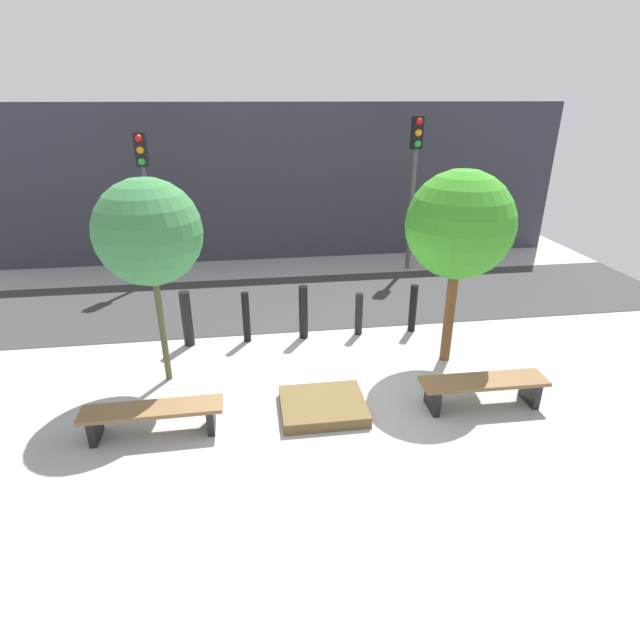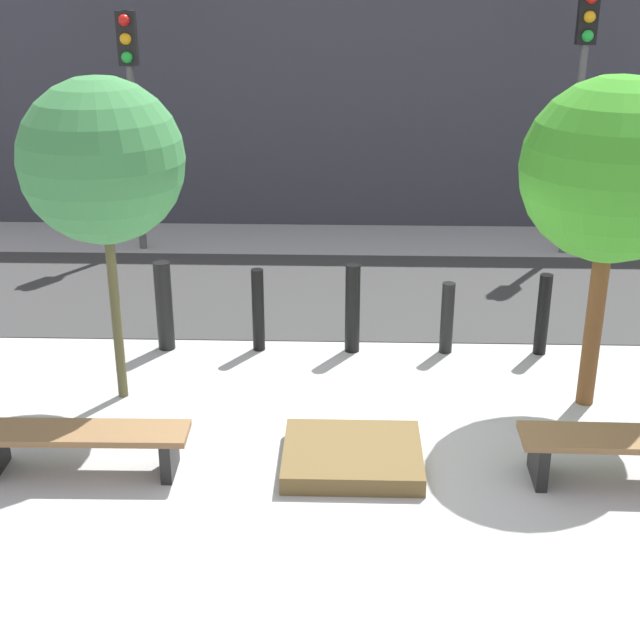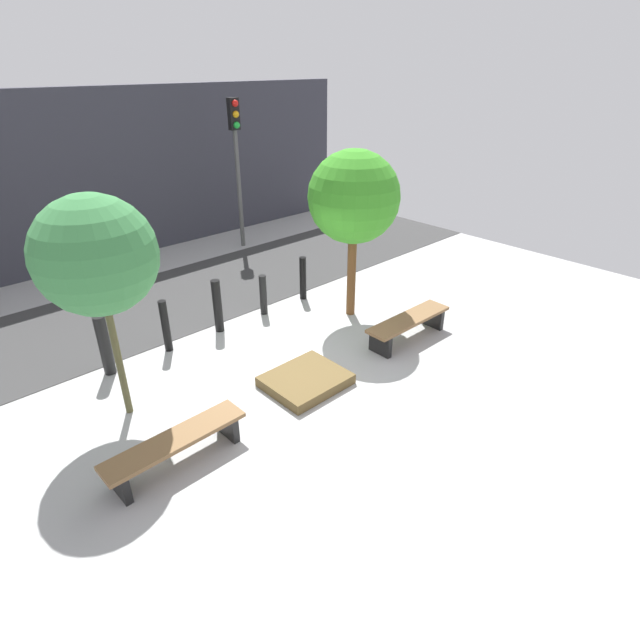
% 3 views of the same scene
% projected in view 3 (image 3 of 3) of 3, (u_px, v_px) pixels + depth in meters
% --- Properties ---
extents(ground_plane, '(18.00, 18.00, 0.00)m').
position_uv_depth(ground_plane, '(294.00, 377.00, 8.48)').
color(ground_plane, '#A3A3A3').
extents(road_strip, '(18.00, 3.38, 0.01)m').
position_uv_depth(road_strip, '(172.00, 300.00, 11.20)').
color(road_strip, '#363636').
rests_on(road_strip, ground).
extents(building_facade, '(16.20, 0.50, 4.25)m').
position_uv_depth(building_facade, '(89.00, 179.00, 12.60)').
color(building_facade, '#33333D').
rests_on(building_facade, ground).
extents(bench_left, '(1.95, 0.47, 0.43)m').
position_uv_depth(bench_left, '(176.00, 445.00, 6.53)').
color(bench_left, black).
rests_on(bench_left, ground).
extents(bench_right, '(1.94, 0.50, 0.46)m').
position_uv_depth(bench_right, '(408.00, 324.00, 9.48)').
color(bench_right, black).
rests_on(bench_right, ground).
extents(planter_bed, '(1.27, 1.08, 0.17)m').
position_uv_depth(planter_bed, '(306.00, 380.00, 8.24)').
color(planter_bed, brown).
rests_on(planter_bed, ground).
extents(tree_behind_left_bench, '(1.61, 1.61, 3.34)m').
position_uv_depth(tree_behind_left_bench, '(96.00, 256.00, 6.49)').
color(tree_behind_left_bench, '#4D4A2C').
rests_on(tree_behind_left_bench, ground).
extents(tree_behind_right_bench, '(1.78, 1.78, 3.37)m').
position_uv_depth(tree_behind_right_bench, '(354.00, 198.00, 9.48)').
color(tree_behind_right_bench, brown).
rests_on(tree_behind_right_bench, ground).
extents(bollard_far_left, '(0.20, 0.20, 1.08)m').
position_uv_depth(bollard_far_left, '(105.00, 345.00, 8.35)').
color(bollard_far_left, black).
rests_on(bollard_far_left, ground).
extents(bollard_left, '(0.14, 0.14, 1.01)m').
position_uv_depth(bollard_left, '(166.00, 326.00, 9.04)').
color(bollard_left, black).
rests_on(bollard_left, ground).
extents(bollard_center, '(0.17, 0.17, 1.08)m').
position_uv_depth(bollard_center, '(218.00, 306.00, 9.70)').
color(bollard_center, black).
rests_on(bollard_center, ground).
extents(bollard_right, '(0.15, 0.15, 0.86)m').
position_uv_depth(bollard_right, '(263.00, 295.00, 10.42)').
color(bollard_right, black).
rests_on(bollard_right, ground).
extents(bollard_far_right, '(0.15, 0.15, 0.98)m').
position_uv_depth(bollard_far_right, '(303.00, 278.00, 11.07)').
color(bollard_far_right, black).
rests_on(bollard_far_right, ground).
extents(traffic_light_mid_west, '(0.28, 0.27, 3.95)m').
position_uv_depth(traffic_light_mid_west, '(236.00, 148.00, 13.26)').
color(traffic_light_mid_west, '#4D4D4D').
rests_on(traffic_light_mid_west, ground).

